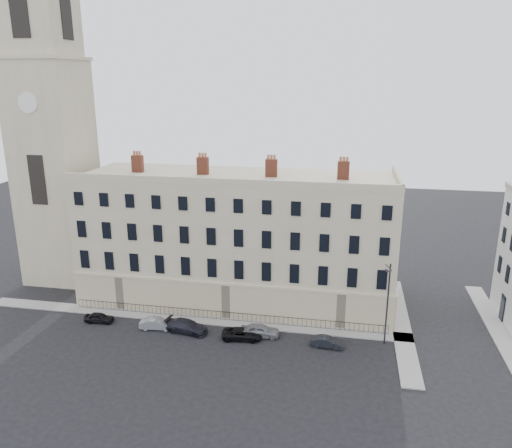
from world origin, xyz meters
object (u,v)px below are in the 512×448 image
object	(u,v)px
car_a	(99,318)
car_e	(260,330)
car_c	(187,326)
car_f	(327,342)
car_d	(242,334)
streetlamp	(387,301)
car_b	(157,324)

from	to	relation	value
car_a	car_e	world-z (taller)	car_e
car_c	car_f	size ratio (longest dim) A/B	1.41
car_d	car_e	size ratio (longest dim) A/B	1.03
car_a	streetlamp	distance (m)	30.73
car_c	car_f	world-z (taller)	car_c
car_e	car_f	bearing A→B (deg)	-101.97
car_b	car_e	distance (m)	11.10
car_d	streetlamp	bearing A→B (deg)	-90.09
car_b	streetlamp	xyz separation A→B (m)	(23.64, 1.19, 4.15)
car_b	car_e	bearing A→B (deg)	-94.05
car_b	car_d	bearing A→B (deg)	-98.88
car_a	car_b	xyz separation A→B (m)	(6.78, -0.27, 0.06)
car_d	car_e	xyz separation A→B (m)	(1.72, 0.86, 0.11)
car_a	streetlamp	size ratio (longest dim) A/B	0.37
car_e	car_a	bearing A→B (deg)	85.65
car_a	car_c	world-z (taller)	car_c
car_a	streetlamp	bearing A→B (deg)	-92.86
car_b	car_c	distance (m)	3.35
car_b	car_e	size ratio (longest dim) A/B	0.91
car_c	streetlamp	size ratio (longest dim) A/B	0.54
car_f	car_a	bearing A→B (deg)	93.16
car_c	car_d	size ratio (longest dim) A/B	1.12
streetlamp	car_a	bearing A→B (deg)	164.83
car_a	car_c	size ratio (longest dim) A/B	0.69
streetlamp	car_c	bearing A→B (deg)	166.70
streetlamp	car_d	bearing A→B (deg)	169.60
car_c	car_d	bearing A→B (deg)	-83.73
car_b	streetlamp	size ratio (longest dim) A/B	0.43
car_a	car_d	distance (m)	16.17
car_f	streetlamp	distance (m)	7.21
car_d	car_f	xyz separation A→B (m)	(8.66, -0.01, -0.03)
streetlamp	car_f	bearing A→B (deg)	179.39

